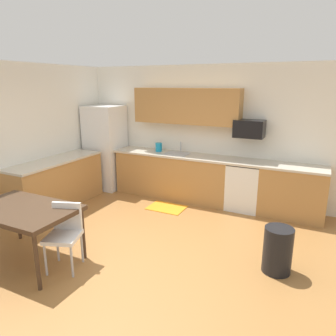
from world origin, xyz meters
The scene contains 19 objects.
ground_plane centered at (0.00, 0.00, 0.00)m, with size 12.00×12.00×0.00m, color #9E6B38.
wall_back centered at (0.00, 2.65, 1.35)m, with size 5.80×0.10×2.70m, color white.
wall_left centered at (-2.65, 0.00, 1.35)m, with size 0.10×5.80×2.70m, color white.
cabinet_run_back centered at (-0.53, 2.30, 0.45)m, with size 2.43×0.60×0.90m, color #AD7A42.
cabinet_run_back_right centered at (1.84, 2.30, 0.45)m, with size 1.12×0.60×0.90m, color #AD7A42.
cabinet_run_left centered at (-2.30, 0.80, 0.45)m, with size 0.60×2.00×0.90m, color #AD7A42.
countertop_back centered at (0.00, 2.30, 0.92)m, with size 4.80×0.64×0.04m, color beige.
countertop_left centered at (-2.30, 0.80, 0.92)m, with size 0.64×2.00×0.04m, color beige.
upper_cabinets_back centered at (-0.30, 2.43, 1.90)m, with size 2.20×0.34×0.70m, color #AD7A42.
refrigerator centered at (-2.18, 2.22, 0.93)m, with size 0.76×0.70×1.86m, color white.
oven_range centered at (0.98, 2.30, 0.46)m, with size 0.60×0.60×0.91m.
microwave centered at (0.98, 2.40, 1.53)m, with size 0.54×0.36×0.32m, color black.
sink_basin centered at (-0.43, 2.30, 0.88)m, with size 0.48×0.40×0.14m, color #A5A8AD.
sink_faucet centered at (-0.43, 2.48, 1.04)m, with size 0.02×0.02×0.24m, color #B2B5BA.
dining_table centered at (-1.20, -0.86, 0.71)m, with size 1.40×0.90×0.77m.
chair_near_table centered at (-0.63, -0.72, 0.50)m, with size 0.51×0.51×0.85m.
trash_bin centered at (1.86, 0.36, 0.30)m, with size 0.36×0.36×0.60m, color black.
floor_mat centered at (-0.35, 1.65, 0.01)m, with size 0.70×0.50×0.01m, color orange.
kettle centered at (-0.88, 2.35, 1.02)m, with size 0.14×0.14×0.20m, color #198CBF.
Camera 1 is at (2.19, -3.45, 2.33)m, focal length 33.70 mm.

